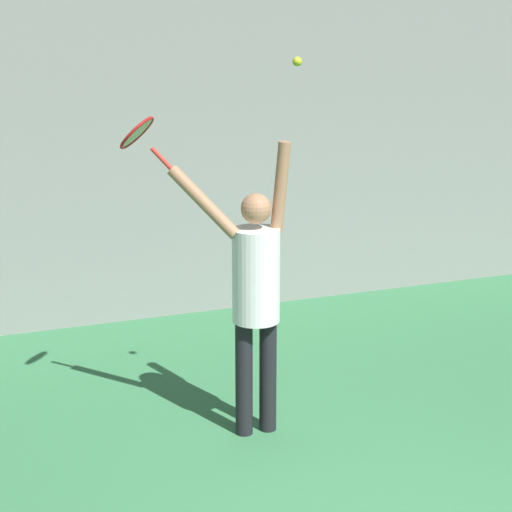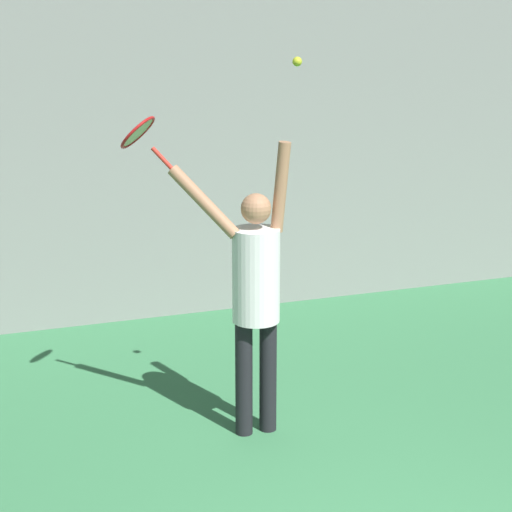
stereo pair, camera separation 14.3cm
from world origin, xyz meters
name	(u,v)px [view 1 (the left image)]	position (x,y,z in m)	size (l,w,h in m)	color
back_wall	(166,71)	(0.00, 5.50, 2.50)	(18.00, 0.10, 5.00)	gray
tennis_player	(255,287)	(-0.16, 2.63, 1.15)	(0.85, 0.53, 2.21)	black
tennis_racket	(139,135)	(-0.88, 3.08, 2.24)	(0.42, 0.41, 0.39)	red
tennis_ball	(297,61)	(0.11, 2.52, 2.76)	(0.07, 0.07, 0.07)	#CCDB2D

